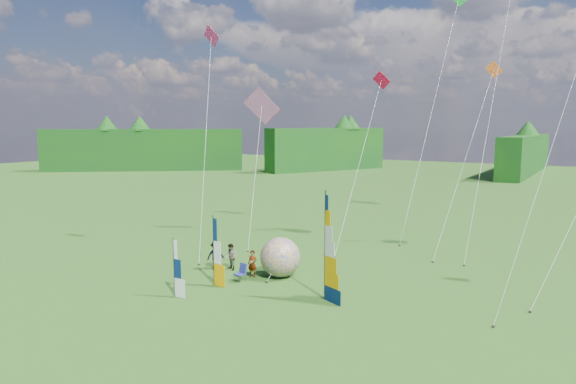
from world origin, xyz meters
The scene contains 18 objects.
ground centered at (0.00, 0.00, 0.00)m, with size 220.00×220.00×0.00m, color #3B8022.
treeline_ring centered at (0.00, 0.00, 4.00)m, with size 210.00×210.00×8.00m, color #154C0C, non-canonical shape.
feather_banner_main centered at (1.53, 3.58, 2.80)m, with size 1.50×0.10×5.59m, color #081D4D, non-canonical shape.
side_banner_left centered at (-4.98, 2.36, 1.96)m, with size 1.08×0.10×3.92m, color #E99900, non-canonical shape.
side_banner_far centered at (-5.50, -0.28, 1.56)m, with size 0.93×0.10×3.11m, color white, non-canonical shape.
bol_inflatable centered at (-2.66, 5.76, 1.22)m, with size 2.43×2.43×2.43m, color #1935A5.
spectator_a centered at (-4.05, 4.81, 0.82)m, with size 0.60×0.39×1.65m, color #66594C.
spectator_b centered at (-6.12, 5.35, 0.84)m, with size 0.82×0.40×1.68m, color #66594C.
spectator_c centered at (-7.01, 4.90, 0.92)m, with size 1.18×0.44×1.83m, color #66594C.
spectator_d centered at (-2.76, 6.57, 0.94)m, with size 1.10×0.45×1.88m, color #66594C.
camp_chair centered at (-4.14, 3.67, 0.54)m, with size 0.62×0.62×1.07m, color navy, non-canonical shape.
kite_whale centered at (6.48, 19.53, 12.12)m, with size 3.83×14.09×24.24m, color black, non-canonical shape.
kite_rainbow_delta centered at (-9.88, 13.26, 6.71)m, with size 9.11×12.59×13.42m, color #EB0F00, non-canonical shape.
kite_parafoil centered at (11.78, 6.68, 10.21)m, with size 7.63×8.41×20.41m, color #AC1524, non-canonical shape.
small_kite_red centered at (-2.24, 16.19, 7.02)m, with size 3.03×11.60×14.04m, color red, non-canonical shape.
small_kite_orange centered at (5.15, 17.57, 7.12)m, with size 3.98×9.39×14.24m, color orange, non-canonical shape.
small_kite_pink centered at (-10.63, 8.30, 8.64)m, with size 6.79×9.16×17.29m, color #F32C82, non-canonical shape.
small_kite_green centered at (1.12, 22.75, 10.71)m, with size 3.32×13.25×21.42m, color green, non-canonical shape.
Camera 1 is at (13.81, -19.51, 9.13)m, focal length 32.00 mm.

